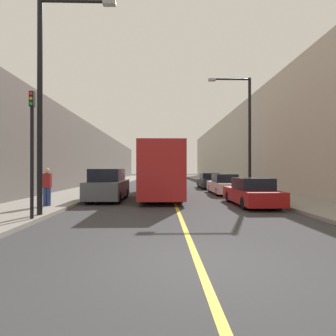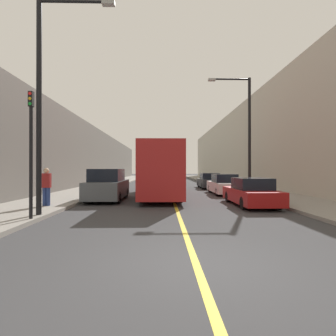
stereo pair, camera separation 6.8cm
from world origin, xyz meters
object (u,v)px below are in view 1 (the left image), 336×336
(bus, at_px, (162,170))
(traffic_light, at_px, (32,150))
(parked_suv_left, at_px, (108,186))
(car_right_near, at_px, (251,193))
(pedestrian, at_px, (47,186))
(car_right_mid, at_px, (224,185))
(street_lamp_left, at_px, (47,91))
(street_lamp_right, at_px, (246,128))
(car_right_far, at_px, (209,181))

(bus, distance_m, traffic_light, 10.52)
(parked_suv_left, bearing_deg, car_right_near, -16.99)
(car_right_near, xyz_separation_m, pedestrian, (-10.26, -0.95, 0.43))
(car_right_mid, height_order, street_lamp_left, street_lamp_left)
(car_right_mid, distance_m, street_lamp_right, 4.62)
(car_right_mid, distance_m, street_lamp_left, 14.05)
(bus, height_order, parked_suv_left, bus)
(car_right_far, bearing_deg, street_lamp_left, -120.17)
(car_right_near, distance_m, street_lamp_left, 10.71)
(car_right_near, height_order, car_right_mid, car_right_mid)
(street_lamp_left, bearing_deg, car_right_near, 20.43)
(parked_suv_left, height_order, car_right_near, parked_suv_left)
(pedestrian, bearing_deg, car_right_mid, 35.00)
(car_right_mid, distance_m, car_right_far, 6.18)
(car_right_near, bearing_deg, street_lamp_right, 75.21)
(car_right_near, relative_size, street_lamp_left, 0.56)
(car_right_far, height_order, street_lamp_right, street_lamp_right)
(car_right_mid, xyz_separation_m, pedestrian, (-10.30, -7.21, 0.40))
(car_right_far, bearing_deg, car_right_near, -90.12)
(street_lamp_left, xyz_separation_m, street_lamp_right, (10.43, 8.09, -0.10))
(bus, xyz_separation_m, car_right_mid, (4.78, 1.08, -1.15))
(street_lamp_left, bearing_deg, parked_suv_left, 78.63)
(parked_suv_left, distance_m, traffic_light, 7.03)
(parked_suv_left, bearing_deg, street_lamp_right, 13.48)
(bus, relative_size, car_right_near, 2.49)
(street_lamp_right, bearing_deg, bus, 175.02)
(street_lamp_right, xyz_separation_m, traffic_light, (-10.59, -8.90, -2.24))
(pedestrian, bearing_deg, parked_suv_left, 56.57)
(car_right_far, height_order, pedestrian, pedestrian)
(street_lamp_left, distance_m, traffic_light, 2.49)
(car_right_mid, relative_size, street_lamp_left, 0.56)
(parked_suv_left, relative_size, car_right_near, 1.03)
(car_right_near, bearing_deg, street_lamp_left, -159.57)
(car_right_near, relative_size, traffic_light, 1.04)
(bus, height_order, street_lamp_right, street_lamp_right)
(bus, xyz_separation_m, street_lamp_left, (-4.46, -8.61, 3.12))
(car_right_near, bearing_deg, bus, 132.41)
(bus, bearing_deg, traffic_light, -116.13)
(street_lamp_right, height_order, traffic_light, street_lamp_right)
(car_right_near, xyz_separation_m, street_lamp_right, (1.23, 4.67, 4.20))
(car_right_mid, distance_m, pedestrian, 12.58)
(pedestrian, bearing_deg, traffic_light, -74.72)
(bus, distance_m, car_right_near, 7.12)
(car_right_far, height_order, traffic_light, traffic_light)
(car_right_far, relative_size, street_lamp_right, 0.56)
(parked_suv_left, bearing_deg, bus, 39.85)
(bus, relative_size, parked_suv_left, 2.41)
(car_right_near, height_order, traffic_light, traffic_light)
(car_right_mid, bearing_deg, car_right_far, 90.15)
(parked_suv_left, xyz_separation_m, street_lamp_right, (9.25, 2.22, 3.97))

